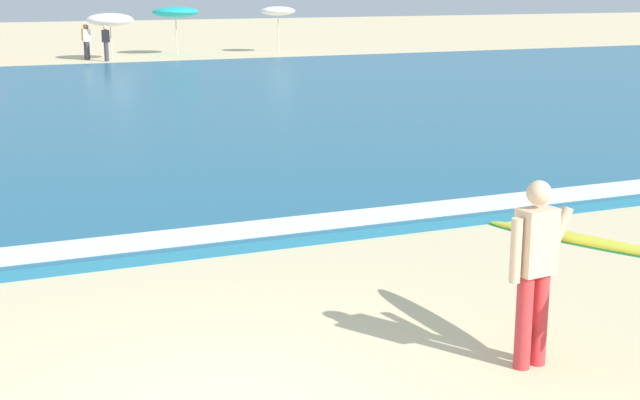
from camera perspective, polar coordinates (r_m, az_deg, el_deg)
sea at (r=24.96m, az=-18.93°, el=5.09°), size 120.00×28.00×0.14m
surf_foam at (r=11.87m, az=-13.47°, el=-2.80°), size 120.00×0.81×0.01m
surfer_with_board at (r=8.41m, az=14.53°, el=-3.33°), size 1.05×2.53×1.73m
beach_umbrella_3 at (r=42.96m, az=-13.07°, el=10.99°), size 2.11×2.13×2.12m
beach_umbrella_4 at (r=45.42m, az=-9.07°, el=11.59°), size 2.26×2.27×2.31m
beach_umbrella_5 at (r=46.20m, az=-2.66°, el=11.79°), size 1.73×1.73×2.27m
beachgoer_near_row_left at (r=42.75m, az=-14.44°, el=9.64°), size 0.32×0.20×1.58m
beachgoer_near_row_mid at (r=41.92m, az=-13.31°, el=9.64°), size 0.32×0.20×1.58m
beachgoer_near_row_right at (r=43.34m, az=-14.52°, el=9.68°), size 0.32×0.20×1.58m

